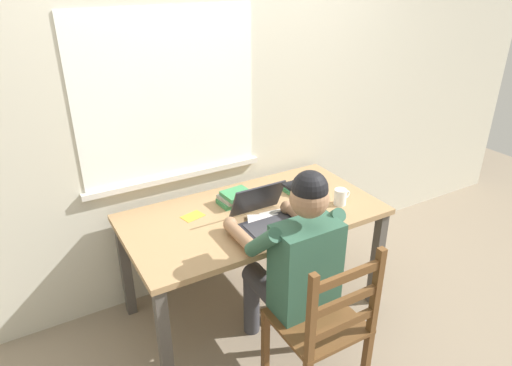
{
  "coord_description": "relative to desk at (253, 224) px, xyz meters",
  "views": [
    {
      "loc": [
        -1.2,
        -2.1,
        2.09
      ],
      "look_at": [
        -0.01,
        -0.05,
        0.95
      ],
      "focal_mm": 31.93,
      "sensor_mm": 36.0,
      "label": 1
    }
  ],
  "objects": [
    {
      "name": "ground_plane",
      "position": [
        0.0,
        0.0,
        -0.64
      ],
      "size": [
        8.0,
        8.0,
        0.0
      ],
      "primitive_type": "plane",
      "color": "gray"
    },
    {
      "name": "wooden_chair",
      "position": [
        -0.03,
        -0.76,
        -0.19
      ],
      "size": [
        0.42,
        0.42,
        0.93
      ],
      "color": "brown",
      "rests_on": "ground"
    },
    {
      "name": "coffee_mug_dark",
      "position": [
        0.15,
        0.08,
        0.13
      ],
      "size": [
        0.12,
        0.09,
        0.09
      ],
      "color": "#2D384C",
      "rests_on": "desk"
    },
    {
      "name": "desk",
      "position": [
        0.0,
        0.0,
        0.0
      ],
      "size": [
        1.56,
        0.82,
        0.73
      ],
      "color": "#9E7A51",
      "rests_on": "ground"
    },
    {
      "name": "book_stack_side",
      "position": [
        0.41,
        0.11,
        0.11
      ],
      "size": [
        0.21,
        0.16,
        0.05
      ],
      "color": "#38844C",
      "rests_on": "desk"
    },
    {
      "name": "computer_mouse",
      "position": [
        0.29,
        -0.2,
        0.1
      ],
      "size": [
        0.06,
        0.1,
        0.03
      ],
      "primitive_type": "ellipsoid",
      "color": "#232328",
      "rests_on": "desk"
    },
    {
      "name": "landscape_photo_print",
      "position": [
        -0.34,
        0.14,
        0.08
      ],
      "size": [
        0.15,
        0.12,
        0.0
      ],
      "primitive_type": "cube",
      "rotation": [
        0.0,
        0.0,
        0.25
      ],
      "color": "gold",
      "rests_on": "desk"
    },
    {
      "name": "coffee_mug_white",
      "position": [
        0.52,
        -0.18,
        0.14
      ],
      "size": [
        0.12,
        0.08,
        0.1
      ],
      "color": "white",
      "rests_on": "desk"
    },
    {
      "name": "laptop",
      "position": [
        0.0,
        -0.15,
        0.13
      ],
      "size": [
        0.33,
        0.33,
        0.22
      ],
      "color": "#232328",
      "rests_on": "desk"
    },
    {
      "name": "paper_pile_back_corner",
      "position": [
        -0.01,
        -0.15,
        0.09
      ],
      "size": [
        0.24,
        0.22,
        0.02
      ],
      "primitive_type": "cube",
      "rotation": [
        0.0,
        0.0,
        -0.44
      ],
      "color": "white",
      "rests_on": "desk"
    },
    {
      "name": "paper_pile_near_laptop",
      "position": [
        0.09,
        -0.14,
        0.09
      ],
      "size": [
        0.2,
        0.17,
        0.02
      ],
      "primitive_type": "cube",
      "rotation": [
        0.0,
        0.0,
        -0.11
      ],
      "color": "silver",
      "rests_on": "desk"
    },
    {
      "name": "seated_person",
      "position": [
        -0.03,
        -0.48,
        0.04
      ],
      "size": [
        0.5,
        0.6,
        1.24
      ],
      "color": "#2D5642",
      "rests_on": "ground"
    },
    {
      "name": "book_stack_main",
      "position": [
        -0.04,
        0.15,
        0.13
      ],
      "size": [
        0.2,
        0.18,
        0.08
      ],
      "color": "#38844C",
      "rests_on": "desk"
    },
    {
      "name": "back_wall",
      "position": [
        -0.01,
        0.49,
        0.66
      ],
      "size": [
        6.0,
        0.08,
        2.6
      ],
      "color": "beige",
      "rests_on": "ground"
    }
  ]
}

